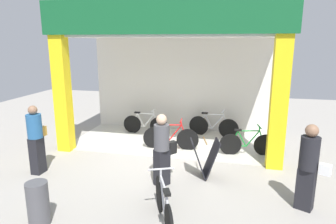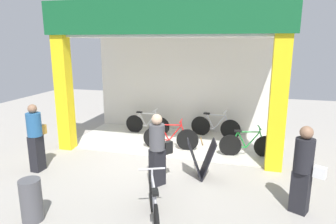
# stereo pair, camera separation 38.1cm
# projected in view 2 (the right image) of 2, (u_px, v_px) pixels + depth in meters

# --- Properties ---
(ground_plane) EXTENTS (20.66, 20.66, 0.00)m
(ground_plane) POSITION_uv_depth(u_px,v_px,m) (161.00, 157.00, 8.42)
(ground_plane) COLOR #9E9991
(ground_plane) RESTS_ON ground
(shop_facade) EXTENTS (6.53, 3.17, 4.23)m
(shop_facade) POSITION_uv_depth(u_px,v_px,m) (175.00, 71.00, 9.31)
(shop_facade) COLOR beige
(shop_facade) RESTS_ON ground
(bicycle_inside_0) EXTENTS (1.67, 0.46, 0.92)m
(bicycle_inside_0) POSITION_uv_depth(u_px,v_px,m) (170.00, 138.00, 8.97)
(bicycle_inside_0) COLOR black
(bicycle_inside_0) RESTS_ON ground
(bicycle_inside_1) EXTENTS (1.62, 0.44, 0.89)m
(bicycle_inside_1) POSITION_uv_depth(u_px,v_px,m) (147.00, 124.00, 10.51)
(bicycle_inside_1) COLOR black
(bicycle_inside_1) RESTS_ON ground
(bicycle_inside_2) EXTENTS (1.69, 0.47, 0.94)m
(bicycle_inside_2) POSITION_uv_depth(u_px,v_px,m) (215.00, 127.00, 10.12)
(bicycle_inside_2) COLOR black
(bicycle_inside_2) RESTS_ON ground
(bicycle_inside_3) EXTENTS (1.58, 0.43, 0.87)m
(bicycle_inside_3) POSITION_uv_depth(u_px,v_px,m) (247.00, 145.00, 8.41)
(bicycle_inside_3) COLOR black
(bicycle_inside_3) RESTS_ON ground
(bicycle_parked_0) EXTENTS (0.71, 1.62, 0.96)m
(bicycle_parked_0) POSITION_uv_depth(u_px,v_px,m) (154.00, 206.00, 5.21)
(bicycle_parked_0) COLOR black
(bicycle_parked_0) RESTS_ON ground
(sandwich_board_sign) EXTENTS (0.77, 0.68, 0.93)m
(sandwich_board_sign) POSITION_uv_depth(u_px,v_px,m) (201.00, 159.00, 7.10)
(sandwich_board_sign) COLOR black
(sandwich_board_sign) RESTS_ON ground
(pedestrian_0) EXTENTS (0.62, 0.47, 1.70)m
(pedestrian_0) POSITION_uv_depth(u_px,v_px,m) (303.00, 169.00, 5.54)
(pedestrian_0) COLOR black
(pedestrian_0) RESTS_ON ground
(pedestrian_1) EXTENTS (0.36, 0.56, 1.70)m
(pedestrian_1) POSITION_uv_depth(u_px,v_px,m) (35.00, 137.00, 7.39)
(pedestrian_1) COLOR black
(pedestrian_1) RESTS_ON ground
(pedestrian_2) EXTENTS (0.53, 0.60, 1.64)m
(pedestrian_2) POSITION_uv_depth(u_px,v_px,m) (158.00, 149.00, 6.66)
(pedestrian_2) COLOR black
(pedestrian_2) RESTS_ON ground
(trash_bin) EXTENTS (0.38, 0.38, 0.79)m
(trash_bin) POSITION_uv_depth(u_px,v_px,m) (31.00, 200.00, 5.38)
(trash_bin) COLOR #4C4C51
(trash_bin) RESTS_ON ground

